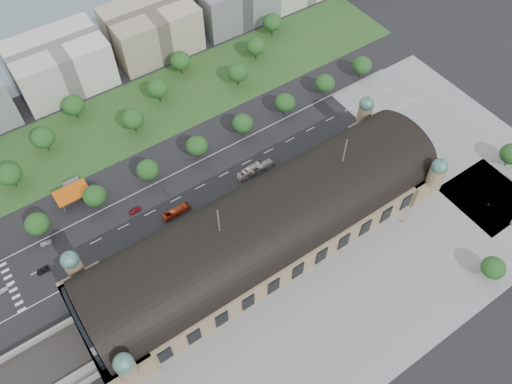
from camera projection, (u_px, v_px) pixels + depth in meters
ground at (266, 241)px, 198.16m from camera, size 900.00×900.00×0.00m
station at (266, 227)px, 189.89m from camera, size 150.00×48.40×44.30m
plaza_south at (359, 314)px, 179.93m from camera, size 190.00×48.00×0.12m
plaza_east at (446, 133)px, 232.69m from camera, size 56.00×100.00×0.12m
road_slab at (176, 200)px, 210.09m from camera, size 260.00×26.00×0.10m
grass_belt at (129, 118)px, 238.74m from camera, size 300.00×45.00×0.10m
petrol_station at (72, 189)px, 209.73m from camera, size 14.00×13.00×5.05m
office_3 at (60, 64)px, 243.67m from camera, size 45.00×32.00×24.00m
office_4 at (152, 29)px, 260.44m from camera, size 45.00×32.00×24.00m
tree_row_2 at (37, 224)px, 194.04m from camera, size 9.60×9.60×11.52m
tree_row_3 at (95, 196)px, 202.08m from camera, size 9.60×9.60×11.52m
tree_row_4 at (148, 170)px, 210.13m from camera, size 9.60×9.60×11.52m
tree_row_5 at (197, 146)px, 218.18m from camera, size 9.60×9.60×11.52m
tree_row_6 at (243, 123)px, 226.22m from camera, size 9.60×9.60×11.52m
tree_row_7 at (285, 103)px, 234.27m from camera, size 9.60×9.60×11.52m
tree_row_8 at (325, 83)px, 242.32m from camera, size 9.60×9.60×11.52m
tree_row_9 at (362, 65)px, 250.36m from camera, size 9.60×9.60×11.52m
tree_belt_3 at (9, 174)px, 207.91m from camera, size 10.40×10.40×12.48m
tree_belt_4 at (43, 138)px, 220.17m from camera, size 10.40×10.40×12.48m
tree_belt_5 at (73, 105)px, 232.42m from camera, size 10.40×10.40×12.48m
tree_belt_6 at (133, 119)px, 227.02m from camera, size 10.40×10.40×12.48m
tree_belt_7 at (158, 88)px, 239.28m from camera, size 10.40×10.40×12.48m
tree_belt_8 at (180, 60)px, 251.54m from camera, size 10.40×10.40×12.48m
tree_belt_9 at (238, 72)px, 246.13m from camera, size 10.40×10.40×12.48m
tree_belt_10 at (256, 46)px, 258.39m from camera, size 10.40×10.40×12.48m
tree_belt_11 at (272, 22)px, 270.65m from camera, size 10.40×10.40×12.48m
tree_plaza_ne at (512, 154)px, 215.33m from camera, size 10.00×10.00×11.69m
tree_plaza_s at (493, 268)px, 183.37m from camera, size 9.00×9.00×10.64m
traffic_car_0 at (2, 291)px, 184.55m from camera, size 4.41×2.05×1.46m
traffic_car_1 at (46, 243)px, 196.69m from camera, size 4.48×1.94×1.43m
traffic_car_2 at (43, 270)px, 189.55m from camera, size 5.06×2.42×1.39m
traffic_car_3 at (135, 210)px, 205.90m from camera, size 5.53×2.75×1.54m
traffic_car_6 at (367, 112)px, 239.87m from camera, size 5.90×2.94×1.61m
parked_car_0 at (77, 292)px, 184.15m from camera, size 4.91×3.21×1.53m
parked_car_1 at (66, 287)px, 185.23m from camera, size 6.27×5.57×1.61m
parked_car_2 at (100, 270)px, 189.73m from camera, size 5.05×4.57×1.41m
parked_car_3 at (154, 246)px, 195.75m from camera, size 4.37×3.87×1.43m
parked_car_4 at (130, 263)px, 191.31m from camera, size 4.75×4.12×1.55m
parked_car_5 at (129, 253)px, 193.84m from camera, size 6.38×5.23×1.62m
parked_car_6 at (161, 239)px, 197.85m from camera, size 5.44×4.10×1.47m
bus_west at (176, 212)px, 204.39m from camera, size 12.10×3.11×3.35m
bus_mid at (250, 171)px, 217.08m from camera, size 13.17×4.13×3.61m
bus_east at (262, 167)px, 218.46m from camera, size 12.24×3.00×3.40m
pedestrian_0 at (402, 221)px, 202.50m from camera, size 1.00×0.81×1.78m
pedestrian_1 at (488, 204)px, 207.48m from camera, size 0.73×0.78×1.80m
pedestrian_4 at (494, 265)px, 190.49m from camera, size 0.87×1.33×1.90m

